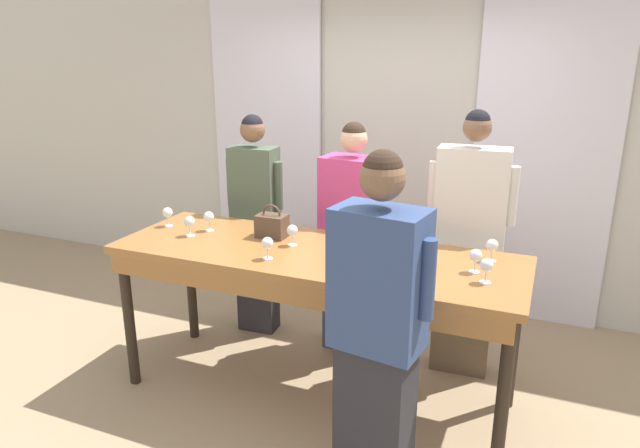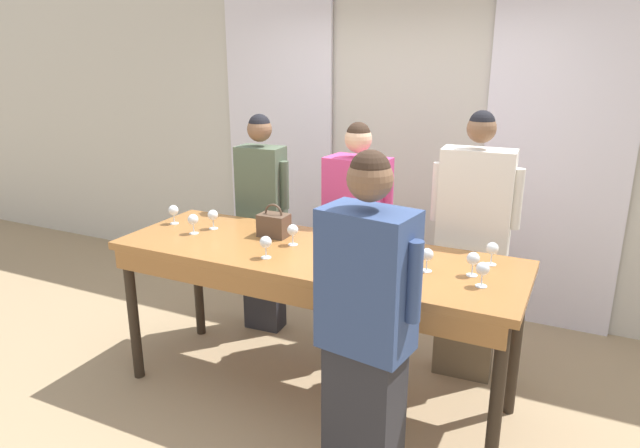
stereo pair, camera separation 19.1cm
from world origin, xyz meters
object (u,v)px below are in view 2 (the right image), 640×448
(wine_glass_back_right, at_px, (483,270))
(wine_glass_center_right, at_px, (427,255))
(guest_pink_top, at_px, (356,241))
(wine_glass_back_mid, at_px, (473,259))
(guest_cream_sweater, at_px, (472,248))
(host_pouring, at_px, (366,336))
(wine_bottle, at_px, (363,255))
(handbag, at_px, (274,225))
(wine_glass_front_left, at_px, (193,220))
(wine_glass_front_mid, at_px, (492,249))
(guest_olive_jacket, at_px, (262,221))
(wine_glass_center_left, at_px, (293,231))
(tasting_bar, at_px, (312,268))
(wine_glass_center_mid, at_px, (213,216))
(wine_glass_back_left, at_px, (266,243))
(wine_glass_front_right, at_px, (173,211))

(wine_glass_back_right, bearing_deg, wine_glass_center_right, 165.56)
(wine_glass_center_right, distance_m, guest_pink_top, 1.02)
(wine_glass_back_mid, distance_m, wine_glass_back_right, 0.15)
(guest_cream_sweater, height_order, host_pouring, guest_cream_sweater)
(wine_bottle, relative_size, guest_pink_top, 0.19)
(handbag, relative_size, wine_glass_back_mid, 1.64)
(guest_pink_top, relative_size, host_pouring, 0.96)
(wine_glass_front_left, xyz_separation_m, wine_glass_center_right, (1.59, 0.02, 0.00))
(wine_glass_front_mid, distance_m, guest_olive_jacket, 1.86)
(guest_pink_top, bearing_deg, wine_glass_center_left, -105.66)
(guest_olive_jacket, bearing_deg, host_pouring, -44.50)
(tasting_bar, distance_m, wine_glass_front_mid, 1.07)
(wine_glass_front_mid, xyz_separation_m, wine_glass_back_mid, (-0.06, -0.21, 0.00))
(wine_glass_front_mid, xyz_separation_m, wine_glass_center_mid, (-1.84, -0.14, 0.00))
(wine_bottle, distance_m, host_pouring, 0.55)
(wine_glass_front_left, height_order, wine_glass_back_right, same)
(guest_cream_sweater, bearing_deg, host_pouring, -98.52)
(handbag, xyz_separation_m, wine_glass_front_left, (-0.51, -0.19, 0.01))
(wine_glass_back_left, bearing_deg, wine_glass_front_right, 161.95)
(wine_bottle, height_order, wine_glass_back_right, wine_bottle)
(wine_glass_back_right, xyz_separation_m, guest_olive_jacket, (-1.81, 0.78, -0.19))
(wine_glass_back_left, bearing_deg, guest_olive_jacket, 122.65)
(wine_glass_front_left, height_order, wine_glass_back_mid, same)
(wine_glass_front_left, relative_size, wine_glass_front_mid, 1.00)
(wine_glass_front_mid, relative_size, wine_glass_front_right, 1.00)
(wine_glass_center_mid, xyz_separation_m, wine_glass_back_right, (1.85, -0.20, 0.00))
(wine_glass_front_right, relative_size, host_pouring, 0.08)
(guest_cream_sweater, bearing_deg, wine_glass_center_left, -147.62)
(wine_glass_front_mid, relative_size, wine_glass_back_mid, 1.00)
(tasting_bar, bearing_deg, wine_glass_center_mid, 171.10)
(wine_glass_front_right, distance_m, wine_glass_center_left, 0.97)
(wine_glass_center_right, bearing_deg, wine_glass_front_right, 176.95)
(wine_glass_front_left, relative_size, wine_glass_back_right, 1.00)
(tasting_bar, distance_m, wine_glass_center_mid, 0.85)
(wine_glass_front_left, distance_m, wine_glass_center_right, 1.59)
(wine_glass_front_mid, bearing_deg, wine_glass_center_mid, -175.73)
(wine_glass_back_mid, bearing_deg, guest_olive_jacket, 159.49)
(handbag, height_order, wine_glass_front_right, handbag)
(wine_glass_center_left, bearing_deg, wine_glass_center_right, -4.26)
(tasting_bar, height_order, wine_glass_front_mid, wine_glass_front_mid)
(wine_glass_back_mid, bearing_deg, host_pouring, -114.68)
(guest_cream_sweater, relative_size, host_pouring, 1.02)
(wine_glass_center_left, relative_size, wine_glass_back_right, 1.00)
(wine_glass_front_left, bearing_deg, host_pouring, -23.75)
(wine_glass_center_left, relative_size, wine_glass_back_mid, 1.00)
(tasting_bar, xyz_separation_m, wine_glass_front_right, (-1.14, 0.11, 0.20))
(wine_glass_front_mid, distance_m, wine_glass_center_left, 1.20)
(wine_bottle, distance_m, wine_glass_center_mid, 1.27)
(wine_glass_front_right, bearing_deg, wine_glass_front_mid, 4.25)
(tasting_bar, height_order, wine_glass_front_right, wine_glass_front_right)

